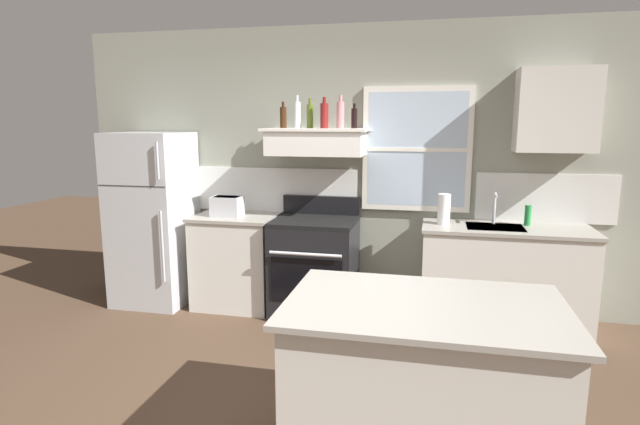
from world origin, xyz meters
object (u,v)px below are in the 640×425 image
bottle_olive_oil_square (310,116)px  bottle_balsamic_dark (354,118)px  kitchen_island (422,386)px  bottle_red_label_wine (324,115)px  paper_towel_roll (444,209)px  bottle_brown_stout (283,117)px  bottle_clear_tall (297,114)px  toaster (227,206)px  dish_soap_bottle (528,215)px  refrigerator (153,219)px  bottle_rose_pink (340,114)px  stove_range (315,266)px

bottle_olive_oil_square → bottle_balsamic_dark: bottle_olive_oil_square is taller
bottle_olive_oil_square → kitchen_island: 2.81m
bottle_red_label_wine → paper_towel_roll: bearing=-2.0°
bottle_balsamic_dark → paper_towel_roll: bearing=-7.4°
bottle_brown_stout → bottle_clear_tall: (0.14, -0.01, 0.02)m
toaster → dish_soap_bottle: 2.74m
refrigerator → bottle_brown_stout: bottle_brown_stout is taller
dish_soap_bottle → kitchen_island: 2.38m
bottle_red_label_wine → kitchen_island: (0.97, -2.10, -1.41)m
bottle_brown_stout → bottle_rose_pink: 0.55m
kitchen_island → bottle_balsamic_dark: bearing=108.1°
toaster → bottle_rose_pink: 1.38m
bottle_brown_stout → bottle_rose_pink: bottle_rose_pink is taller
bottle_red_label_wine → dish_soap_bottle: size_ratio=1.56×
stove_range → bottle_balsamic_dark: 1.42m
bottle_red_label_wine → dish_soap_bottle: bottle_red_label_wine is taller
dish_soap_bottle → bottle_balsamic_dark: bearing=179.7°
refrigerator → bottle_red_label_wine: bearing=3.3°
bottle_rose_pink → kitchen_island: bearing=-68.8°
stove_range → bottle_rose_pink: bottle_rose_pink is taller
dish_soap_bottle → bottle_clear_tall: bearing=180.0°
bottle_red_label_wine → bottle_balsamic_dark: size_ratio=1.26×
refrigerator → paper_towel_roll: 2.82m
stove_range → dish_soap_bottle: bearing=4.2°
stove_range → kitchen_island: bearing=-62.6°
toaster → bottle_balsamic_dark: 1.47m
bottle_clear_tall → paper_towel_roll: 1.60m
toaster → bottle_clear_tall: size_ratio=0.99×
bottle_clear_tall → bottle_red_label_wine: bearing=-12.9°
refrigerator → bottle_olive_oil_square: 1.88m
stove_range → bottle_balsamic_dark: bottle_balsamic_dark is taller
bottle_balsamic_dark → paper_towel_roll: bottle_balsamic_dark is taller
stove_range → paper_towel_roll: paper_towel_roll is taller
bottle_olive_oil_square → stove_range: bearing=-62.2°
bottle_rose_pink → kitchen_island: (0.83, -2.14, -1.41)m
bottle_olive_oil_square → dish_soap_bottle: size_ratio=1.51×
bottle_brown_stout → stove_range: bearing=-23.3°
bottle_rose_pink → dish_soap_bottle: bearing=0.7°
toaster → paper_towel_roll: (2.02, 0.06, 0.04)m
refrigerator → bottle_olive_oil_square: bottle_olive_oil_square is taller
dish_soap_bottle → stove_range: bearing=-175.8°
refrigerator → bottle_clear_tall: (1.45, 0.16, 1.02)m
refrigerator → kitchen_island: bearing=-36.5°
bottle_olive_oil_square → kitchen_island: (1.12, -2.17, -1.40)m
bottle_balsamic_dark → dish_soap_bottle: 1.75m
dish_soap_bottle → kitchen_island: (-0.83, -2.16, -0.54)m
refrigerator → bottle_brown_stout: size_ratio=7.00×
bottle_clear_tall → bottle_olive_oil_square: bearing=4.1°
refrigerator → bottle_red_label_wine: size_ratio=6.08×
stove_range → bottle_rose_pink: 1.43m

